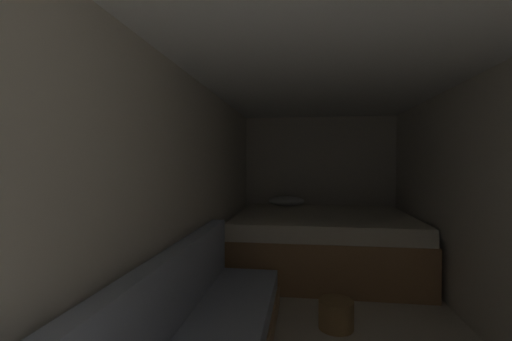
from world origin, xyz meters
TOP-DOWN VIEW (x-y plane):
  - wall_back at (0.00, 4.75)m, footprint 2.39×0.05m
  - wall_left at (-1.17, 1.99)m, footprint 0.05×5.48m
  - wall_right at (1.17, 1.99)m, footprint 0.05×5.48m
  - ceiling_slab at (0.00, 1.99)m, footprint 2.39×5.48m
  - bed at (-0.00, 3.76)m, footprint 2.17×1.86m
  - wicker_basket at (0.04, 2.23)m, footprint 0.29×0.29m

SIDE VIEW (x-z plane):
  - wicker_basket at x=0.04m, z-range 0.00..0.23m
  - bed at x=0.00m, z-range -0.07..0.80m
  - wall_back at x=0.00m, z-range 0.00..2.08m
  - wall_left at x=-1.17m, z-range 0.00..2.08m
  - wall_right at x=1.17m, z-range 0.00..2.08m
  - ceiling_slab at x=0.00m, z-range 2.08..2.13m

